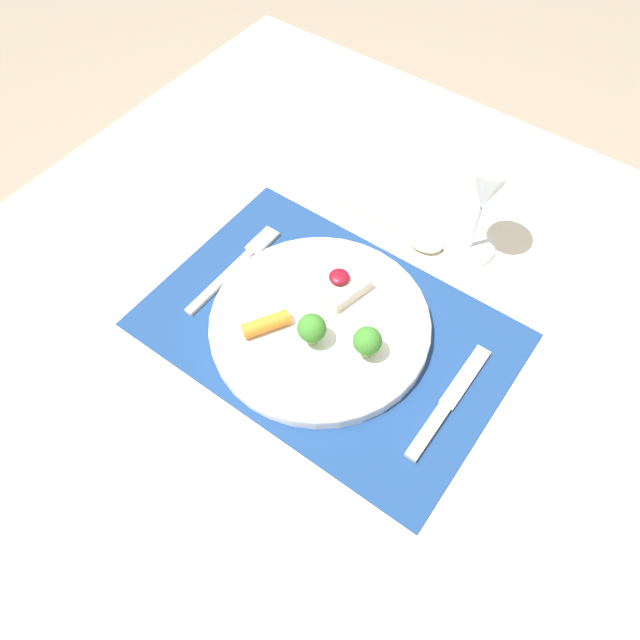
{
  "coord_description": "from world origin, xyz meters",
  "views": [
    {
      "loc": [
        0.27,
        -0.39,
        1.45
      ],
      "look_at": [
        -0.01,
        -0.01,
        0.77
      ],
      "focal_mm": 35.0,
      "sensor_mm": 36.0,
      "label": 1
    }
  ],
  "objects_px": {
    "dinner_plate": "(321,323)",
    "knife": "(444,408)",
    "fork": "(239,264)",
    "wine_glass_near": "(485,192)",
    "spoon": "(418,237)"
  },
  "relations": [
    {
      "from": "dinner_plate",
      "to": "knife",
      "type": "bearing_deg",
      "value": -2.43
    },
    {
      "from": "fork",
      "to": "wine_glass_near",
      "type": "bearing_deg",
      "value": 39.54
    },
    {
      "from": "dinner_plate",
      "to": "wine_glass_near",
      "type": "xyz_separation_m",
      "value": [
        0.09,
        0.25,
        0.1
      ]
    },
    {
      "from": "fork",
      "to": "spoon",
      "type": "bearing_deg",
      "value": 44.66
    },
    {
      "from": "spoon",
      "to": "knife",
      "type": "bearing_deg",
      "value": -50.8
    },
    {
      "from": "spoon",
      "to": "fork",
      "type": "bearing_deg",
      "value": -131.22
    },
    {
      "from": "dinner_plate",
      "to": "spoon",
      "type": "height_order",
      "value": "dinner_plate"
    },
    {
      "from": "knife",
      "to": "wine_glass_near",
      "type": "height_order",
      "value": "wine_glass_near"
    },
    {
      "from": "fork",
      "to": "wine_glass_near",
      "type": "xyz_separation_m",
      "value": [
        0.25,
        0.23,
        0.11
      ]
    },
    {
      "from": "dinner_plate",
      "to": "spoon",
      "type": "relative_size",
      "value": 1.71
    },
    {
      "from": "spoon",
      "to": "wine_glass_near",
      "type": "xyz_separation_m",
      "value": [
        0.07,
        0.03,
        0.11
      ]
    },
    {
      "from": "knife",
      "to": "spoon",
      "type": "height_order",
      "value": "spoon"
    },
    {
      "from": "dinner_plate",
      "to": "fork",
      "type": "bearing_deg",
      "value": 173.13
    },
    {
      "from": "fork",
      "to": "knife",
      "type": "xyz_separation_m",
      "value": [
        0.36,
        -0.03,
        0.0
      ]
    },
    {
      "from": "dinner_plate",
      "to": "fork",
      "type": "relative_size",
      "value": 1.58
    }
  ]
}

